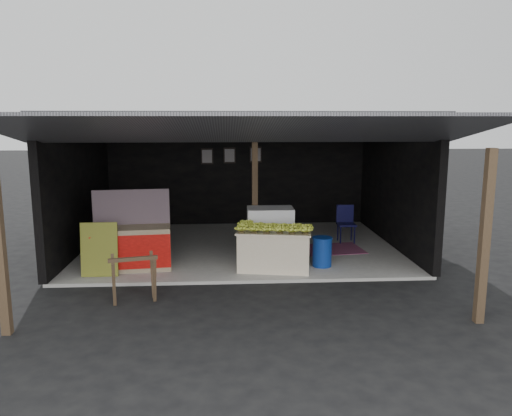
{
  "coord_description": "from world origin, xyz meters",
  "views": [
    {
      "loc": [
        -0.31,
        -8.48,
        2.88
      ],
      "look_at": [
        0.3,
        1.5,
        1.1
      ],
      "focal_mm": 35.0,
      "sensor_mm": 36.0,
      "label": 1
    }
  ],
  "objects": [
    {
      "name": "sawhorse",
      "position": [
        -1.78,
        -0.8,
        0.47
      ],
      "size": [
        0.8,
        0.79,
        0.75
      ],
      "rotation": [
        0.0,
        0.0,
        0.23
      ],
      "color": "#4B3825",
      "rests_on": "ground"
    },
    {
      "name": "neighbor_stall",
      "position": [
        -2.11,
        0.86,
        0.51
      ],
      "size": [
        1.51,
        0.81,
        1.5
      ],
      "rotation": [
        0.0,
        0.0,
        0.11
      ],
      "color": "#998466",
      "rests_on": "concrete_slab"
    },
    {
      "name": "green_signboard",
      "position": [
        -2.61,
        0.44,
        0.55
      ],
      "size": [
        0.66,
        0.16,
        0.99
      ],
      "primitive_type": "cube",
      "rotation": [
        -0.12,
        0.0,
        0.0
      ],
      "color": "black",
      "rests_on": "concrete_slab"
    },
    {
      "name": "magenta_rug",
      "position": [
        1.92,
        2.05,
        0.07
      ],
      "size": [
        1.6,
        1.15,
        0.01
      ],
      "primitive_type": "cube",
      "rotation": [
        0.0,
        0.0,
        0.1
      ],
      "color": "#751A4F",
      "rests_on": "concrete_slab"
    },
    {
      "name": "ground",
      "position": [
        0.0,
        0.0,
        0.0
      ],
      "size": [
        80.0,
        80.0,
        0.0
      ],
      "primitive_type": "plane",
      "color": "black",
      "rests_on": "ground"
    },
    {
      "name": "white_crate",
      "position": [
        0.59,
        1.51,
        0.58
      ],
      "size": [
        0.94,
        0.65,
        1.04
      ],
      "rotation": [
        0.0,
        0.0,
        -0.01
      ],
      "color": "white",
      "rests_on": "concrete_slab"
    },
    {
      "name": "concrete_slab",
      "position": [
        0.0,
        2.5,
        0.03
      ],
      "size": [
        7.0,
        5.0,
        0.06
      ],
      "primitive_type": "cube",
      "color": "gray",
      "rests_on": "ground"
    },
    {
      "name": "plastic_chair",
      "position": [
        2.47,
        2.76,
        0.56
      ],
      "size": [
        0.41,
        0.41,
        0.86
      ],
      "rotation": [
        0.0,
        0.0,
        -0.02
      ],
      "color": "#0A0933",
      "rests_on": "concrete_slab"
    },
    {
      "name": "water_barrel",
      "position": [
        1.55,
        0.81,
        0.33
      ],
      "size": [
        0.37,
        0.37,
        0.54
      ],
      "primitive_type": "cylinder",
      "color": "navy",
      "rests_on": "concrete_slab"
    },
    {
      "name": "banana_pile",
      "position": [
        0.6,
        0.69,
        0.9
      ],
      "size": [
        1.39,
        0.98,
        0.15
      ],
      "primitive_type": null,
      "rotation": [
        0.0,
        0.0,
        -0.18
      ],
      "color": "gold",
      "rests_on": "banana_table"
    },
    {
      "name": "picture_frames",
      "position": [
        -0.17,
        4.89,
        1.93
      ],
      "size": [
        1.62,
        0.04,
        0.46
      ],
      "color": "black",
      "rests_on": "shophouse"
    },
    {
      "name": "shophouse",
      "position": [
        0.0,
        2.82,
        2.1
      ],
      "size": [
        7.4,
        7.29,
        3.02
      ],
      "color": "black",
      "rests_on": "ground"
    },
    {
      "name": "banana_table",
      "position": [
        0.6,
        0.69,
        0.44
      ],
      "size": [
        1.52,
        1.09,
        0.76
      ],
      "rotation": [
        0.0,
        0.0,
        -0.18
      ],
      "color": "silver",
      "rests_on": "concrete_slab"
    }
  ]
}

